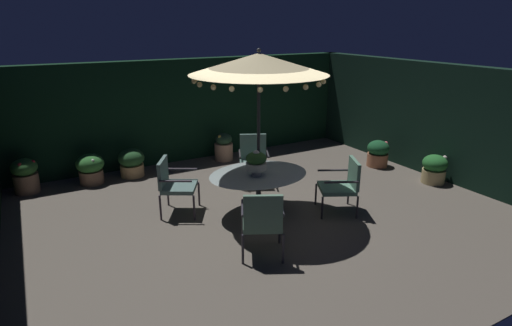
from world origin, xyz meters
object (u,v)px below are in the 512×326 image
Objects in this scene: patio_chair_north at (173,182)px; potted_plant_right_near at (378,153)px; potted_plant_left_near at (25,175)px; centerpiece_planter at (256,161)px; patio_chair_northeast at (262,219)px; potted_plant_back_center at (434,168)px; patio_chair_southeast at (253,157)px; potted_plant_back_left at (132,162)px; patio_dining_table at (258,180)px; patio_umbrella at (259,64)px; potted_plant_front_corner at (91,168)px; patio_chair_east at (343,183)px; potted_plant_back_right at (224,147)px.

patio_chair_north reaches higher than potted_plant_right_near.
patio_chair_north is 1.42× the size of potted_plant_left_near.
patio_chair_northeast is (-0.59, -1.24, -0.39)m from centerpiece_planter.
potted_plant_back_center is at bearing -80.28° from potted_plant_right_near.
potted_plant_back_left is at bearing 142.35° from patio_chair_southeast.
centerpiece_planter is 1.43m from patio_chair_northeast.
patio_umbrella is (0.00, -0.00, 1.95)m from patio_dining_table.
patio_chair_northeast is at bearing -170.03° from potted_plant_back_center.
potted_plant_front_corner reaches higher than potted_plant_back_left.
patio_dining_table is 3.33m from potted_plant_back_left.
patio_chair_northeast is at bearing -68.80° from potted_plant_front_corner.
patio_chair_southeast is at bearing 64.54° from patio_umbrella.
patio_chair_east is 2.82m from potted_plant_right_near.
potted_plant_back_right is 3.64m from potted_plant_right_near.
centerpiece_planter reaches higher than potted_plant_left_near.
potted_plant_front_corner is at bearing 160.93° from potted_plant_right_near.
potted_plant_front_corner is at bearing -178.31° from potted_plant_back_right.
potted_plant_back_left is (0.84, 0.02, -0.02)m from potted_plant_front_corner.
patio_chair_north is 1.03× the size of patio_chair_east.
patio_chair_east is 6.09m from potted_plant_left_near.
patio_chair_east is (1.32, -0.66, -0.07)m from patio_dining_table.
centerpiece_planter is at bearing -117.12° from patio_chair_southeast.
patio_chair_southeast is at bearing -22.36° from potted_plant_left_near.
patio_chair_north is 2.01m from patio_chair_southeast.
potted_plant_back_center is (4.58, 0.81, -0.28)m from patio_chair_northeast.
potted_plant_right_near is at bearing -36.45° from potted_plant_back_right.
patio_chair_southeast is (-0.68, 1.99, 0.02)m from patio_chair_east.
patio_dining_table is 1.73× the size of patio_chair_southeast.
patio_chair_north is at bearing 150.45° from patio_dining_table.
potted_plant_back_right is (-0.57, 3.69, -0.21)m from patio_chair_east.
potted_plant_left_near is at bearing 179.87° from potted_plant_back_right.
patio_dining_table is 2.85× the size of potted_plant_right_near.
potted_plant_back_center is at bearing 9.97° from patio_chair_northeast.
potted_plant_front_corner is at bearing 151.50° from patio_chair_southeast.
potted_plant_left_near is (-4.15, 1.71, -0.20)m from patio_chair_southeast.
potted_plant_left_near is 1.13× the size of potted_plant_right_near.
patio_dining_table is 3.76m from potted_plant_front_corner.
patio_umbrella is at bearing -51.68° from potted_plant_front_corner.
patio_chair_north is at bearing -64.72° from potted_plant_front_corner.
potted_plant_left_near is 4.26m from potted_plant_back_right.
patio_chair_southeast reaches higher than potted_plant_left_near.
centerpiece_planter is at bearing 64.44° from patio_chair_northeast.
patio_umbrella reaches higher than potted_plant_back_center.
potted_plant_back_right is (1.42, 4.34, -0.26)m from patio_chair_northeast.
centerpiece_planter is 0.72× the size of potted_plant_right_near.
patio_chair_east is 4.58m from potted_plant_back_left.
patio_chair_north is (-1.28, 0.72, -0.03)m from patio_dining_table.
potted_plant_front_corner reaches higher than potted_plant_right_near.
potted_plant_back_left is 0.92× the size of potted_plant_back_right.
patio_chair_north is 4.96m from potted_plant_right_near.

